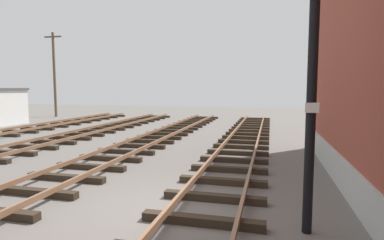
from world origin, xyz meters
The scene contains 5 objects.
ground_plane centered at (0.00, 0.00, 0.00)m, with size 80.00×80.00×0.00m, color #605B56.
track_near_building centered at (1.09, 0.00, 0.13)m, with size 2.50×44.61×0.32m.
track_centre centered at (-3.47, 0.00, 0.13)m, with size 2.50×44.61×0.32m.
signal_mast centered at (3.08, -0.55, 3.41)m, with size 0.36×0.40×5.43m.
utility_pole_far centered at (-17.87, 20.07, 4.20)m, with size 1.80×0.24×8.02m.
Camera 1 is at (2.36, -6.69, 2.72)m, focal length 29.80 mm.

